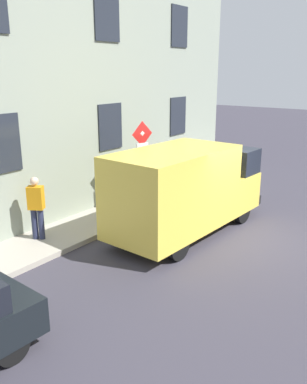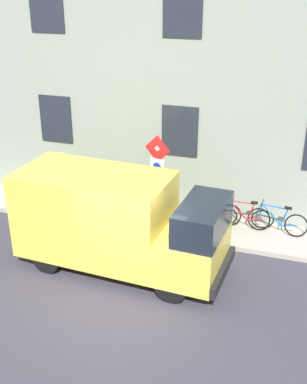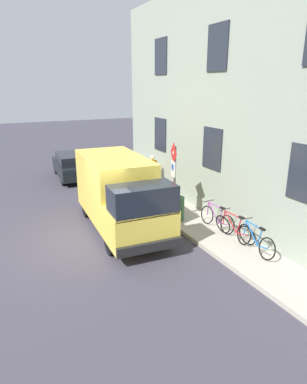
{
  "view_description": "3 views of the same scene",
  "coord_description": "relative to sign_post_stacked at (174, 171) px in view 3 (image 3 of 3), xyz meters",
  "views": [
    {
      "loc": [
        -4.28,
        10.07,
        4.53
      ],
      "look_at": [
        2.53,
        0.81,
        1.08
      ],
      "focal_mm": 38.23,
      "sensor_mm": 36.0,
      "label": 1
    },
    {
      "loc": [
        -8.32,
        -3.59,
        6.96
      ],
      "look_at": [
        3.1,
        0.22,
        1.5
      ],
      "focal_mm": 45.24,
      "sensor_mm": 36.0,
      "label": 2
    },
    {
      "loc": [
        -2.37,
        -9.87,
        4.91
      ],
      "look_at": [
        3.03,
        1.05,
        1.02
      ],
      "focal_mm": 31.33,
      "sensor_mm": 36.0,
      "label": 3
    }
  ],
  "objects": [
    {
      "name": "sign_post_stacked",
      "position": [
        0.0,
        0.0,
        0.0
      ],
      "size": [
        0.2,
        0.55,
        2.77
      ],
      "color": "#474C47",
      "rests_on": "sidewalk_slab"
    },
    {
      "name": "litter_bin",
      "position": [
        0.14,
        -0.15,
        -1.41
      ],
      "size": [
        0.44,
        0.44,
        0.9
      ],
      "primitive_type": "cylinder",
      "color": "#2D5133",
      "rests_on": "sidewalk_slab"
    },
    {
      "name": "ground_plane",
      "position": [
        -3.42,
        -0.2,
        -2.0
      ],
      "size": [
        80.0,
        80.0,
        0.0
      ],
      "primitive_type": "plane",
      "color": "#393640"
    },
    {
      "name": "bicycle_blue",
      "position": [
        0.96,
        -3.28,
        -1.49
      ],
      "size": [
        0.46,
        1.72,
        0.89
      ],
      "rotation": [
        0.0,
        0.0,
        1.51
      ],
      "color": "black",
      "rests_on": "sidewalk_slab"
    },
    {
      "name": "building_facade",
      "position": [
        1.85,
        -0.2,
        2.24
      ],
      "size": [
        0.75,
        14.89,
        8.5
      ],
      "color": "gray",
      "rests_on": "ground_plane"
    },
    {
      "name": "pedestrian",
      "position": [
        0.86,
        3.46,
        -0.93
      ],
      "size": [
        0.48,
        0.43,
        1.72
      ],
      "rotation": [
        0.0,
        0.0,
        2.13
      ],
      "color": "#262B47",
      "rests_on": "sidewalk_slab"
    },
    {
      "name": "bicycle_purple",
      "position": [
        0.96,
        -1.4,
        -1.49
      ],
      "size": [
        0.46,
        1.72,
        0.89
      ],
      "rotation": [
        0.0,
        0.0,
        1.65
      ],
      "color": "black",
      "rests_on": "sidewalk_slab"
    },
    {
      "name": "sidewalk_slab",
      "position": [
        0.65,
        -0.2,
        -1.93
      ],
      "size": [
        1.72,
        16.89,
        0.14
      ],
      "primitive_type": "cube",
      "color": "#A79F92",
      "rests_on": "ground_plane"
    },
    {
      "name": "parked_hatchback",
      "position": [
        -1.77,
        7.98,
        -1.27
      ],
      "size": [
        1.97,
        4.09,
        1.38
      ],
      "rotation": [
        0.0,
        0.0,
        1.52
      ],
      "color": "black",
      "rests_on": "ground_plane"
    },
    {
      "name": "delivery_van",
      "position": [
        -1.91,
        0.45,
        -0.67
      ],
      "size": [
        2.27,
        5.43,
        2.5
      ],
      "rotation": [
        0.0,
        0.0,
        4.66
      ],
      "color": "yellow",
      "rests_on": "ground_plane"
    },
    {
      "name": "bicycle_red",
      "position": [
        0.95,
        -2.34,
        -1.49
      ],
      "size": [
        0.48,
        1.72,
        0.89
      ],
      "rotation": [
        0.0,
        0.0,
        1.69
      ],
      "color": "black",
      "rests_on": "sidewalk_slab"
    }
  ]
}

